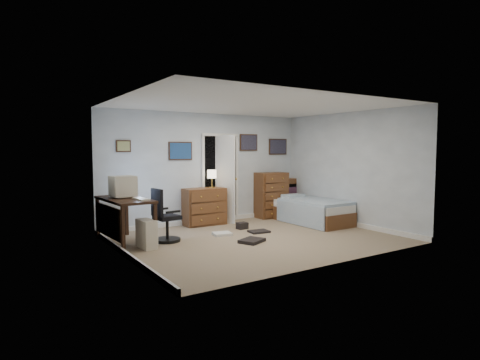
% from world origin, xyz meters
% --- Properties ---
extents(floor, '(5.00, 4.00, 0.02)m').
position_xyz_m(floor, '(0.00, 0.00, -0.01)').
color(floor, gray).
rests_on(floor, ground).
extents(computer_desk, '(0.74, 1.45, 0.81)m').
position_xyz_m(computer_desk, '(-2.30, 0.96, 0.63)').
color(computer_desk, black).
rests_on(computer_desk, floor).
extents(crt_monitor, '(0.45, 0.42, 0.39)m').
position_xyz_m(crt_monitor, '(-2.18, 1.12, 1.01)').
color(crt_monitor, beige).
rests_on(crt_monitor, computer_desk).
extents(keyboard, '(0.19, 0.44, 0.03)m').
position_xyz_m(keyboard, '(-2.02, 0.62, 0.83)').
color(keyboard, beige).
rests_on(keyboard, computer_desk).
extents(pc_tower, '(0.25, 0.47, 0.49)m').
position_xyz_m(pc_tower, '(-2.00, 0.42, 0.24)').
color(pc_tower, beige).
rests_on(pc_tower, floor).
extents(office_chair, '(0.53, 0.53, 0.98)m').
position_xyz_m(office_chair, '(-1.57, 0.68, 0.38)').
color(office_chair, black).
rests_on(office_chair, floor).
extents(media_stack, '(0.16, 0.16, 0.79)m').
position_xyz_m(media_stack, '(-2.32, 2.09, 0.39)').
color(media_stack, maroon).
rests_on(media_stack, floor).
extents(low_dresser, '(0.94, 0.49, 0.82)m').
position_xyz_m(low_dresser, '(-0.18, 1.77, 0.41)').
color(low_dresser, brown).
rests_on(low_dresser, floor).
extents(table_lamp, '(0.21, 0.21, 0.40)m').
position_xyz_m(table_lamp, '(0.02, 1.77, 1.12)').
color(table_lamp, gold).
rests_on(table_lamp, low_dresser).
extents(doorway, '(0.96, 1.12, 2.05)m').
position_xyz_m(doorway, '(0.35, 2.27, 1.00)').
color(doorway, black).
rests_on(doorway, floor).
extents(tall_dresser, '(0.78, 0.49, 1.11)m').
position_xyz_m(tall_dresser, '(1.68, 1.75, 0.56)').
color(tall_dresser, brown).
rests_on(tall_dresser, floor).
extents(headboard_bookcase, '(1.05, 0.30, 0.93)m').
position_xyz_m(headboard_bookcase, '(2.09, 1.86, 0.50)').
color(headboard_bookcase, brown).
rests_on(headboard_bookcase, floor).
extents(bed, '(0.99, 1.81, 0.59)m').
position_xyz_m(bed, '(1.99, 0.62, 0.28)').
color(bed, brown).
rests_on(bed, floor).
extents(wall_posters, '(4.38, 0.04, 0.60)m').
position_xyz_m(wall_posters, '(0.57, 1.98, 1.75)').
color(wall_posters, '#331E11').
rests_on(wall_posters, floor).
extents(floor_clutter, '(1.16, 1.46, 0.14)m').
position_xyz_m(floor_clutter, '(-0.05, 0.34, 0.04)').
color(floor_clutter, black).
rests_on(floor_clutter, floor).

